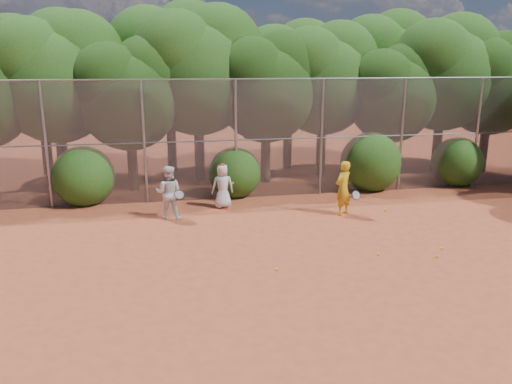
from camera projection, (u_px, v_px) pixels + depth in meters
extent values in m
plane|color=#A14024|center=(318.00, 262.00, 11.67)|extent=(80.00, 80.00, 0.00)
cylinder|color=gray|center=(46.00, 146.00, 15.56)|extent=(0.09, 0.09, 4.00)
cylinder|color=gray|center=(144.00, 143.00, 16.12)|extent=(0.09, 0.09, 4.00)
cylinder|color=gray|center=(236.00, 140.00, 16.68)|extent=(0.09, 0.09, 4.00)
cylinder|color=gray|center=(321.00, 138.00, 17.24)|extent=(0.09, 0.09, 4.00)
cylinder|color=gray|center=(402.00, 135.00, 17.80)|extent=(0.09, 0.09, 4.00)
cylinder|color=gray|center=(477.00, 133.00, 18.36)|extent=(0.09, 0.09, 4.00)
cylinder|color=gray|center=(265.00, 79.00, 16.36)|extent=(20.00, 0.05, 0.05)
cylinder|color=gray|center=(265.00, 139.00, 16.86)|extent=(20.00, 0.04, 0.04)
cube|color=slate|center=(265.00, 139.00, 16.86)|extent=(20.00, 0.02, 4.00)
cylinder|color=black|center=(62.00, 155.00, 18.12)|extent=(0.38, 0.38, 2.52)
sphere|color=#1D4511|center=(56.00, 86.00, 17.49)|extent=(4.03, 4.03, 4.03)
sphere|color=#1D4511|center=(79.00, 56.00, 17.77)|extent=(3.23, 3.23, 3.23)
sphere|color=#1D4511|center=(29.00, 62.00, 16.87)|extent=(3.02, 3.02, 3.02)
cylinder|color=black|center=(132.00, 161.00, 17.96)|extent=(0.36, 0.36, 2.17)
sphere|color=black|center=(129.00, 101.00, 17.43)|extent=(3.47, 3.47, 3.47)
sphere|color=black|center=(148.00, 75.00, 17.67)|extent=(2.78, 2.78, 2.78)
sphere|color=black|center=(109.00, 81.00, 16.89)|extent=(2.60, 2.60, 2.60)
cylinder|color=black|center=(199.00, 147.00, 19.32)|extent=(0.39, 0.39, 2.66)
sphere|color=#1D4511|center=(197.00, 79.00, 18.66)|extent=(4.26, 4.26, 4.26)
sphere|color=#1D4511|center=(218.00, 49.00, 18.96)|extent=(3.40, 3.40, 3.40)
sphere|color=#1D4511|center=(177.00, 55.00, 18.00)|extent=(3.19, 3.19, 3.19)
cylinder|color=black|center=(266.00, 153.00, 19.26)|extent=(0.37, 0.37, 2.27)
sphere|color=black|center=(266.00, 94.00, 18.70)|extent=(3.64, 3.64, 3.64)
sphere|color=black|center=(283.00, 69.00, 18.95)|extent=(2.91, 2.91, 2.91)
sphere|color=black|center=(250.00, 74.00, 18.14)|extent=(2.73, 2.73, 2.73)
cylinder|color=black|center=(321.00, 145.00, 20.47)|extent=(0.38, 0.38, 2.45)
sphere|color=#1D4511|center=(323.00, 86.00, 19.86)|extent=(3.92, 3.92, 3.92)
sphere|color=#1D4511|center=(339.00, 60.00, 20.13)|extent=(3.14, 3.14, 3.14)
sphere|color=#1D4511|center=(309.00, 65.00, 19.26)|extent=(2.94, 2.94, 2.94)
cylinder|color=black|center=(388.00, 152.00, 20.03)|extent=(0.36, 0.36, 2.10)
sphere|color=black|center=(392.00, 100.00, 19.51)|extent=(3.36, 3.36, 3.36)
sphere|color=black|center=(405.00, 77.00, 19.74)|extent=(2.69, 2.69, 2.69)
sphere|color=black|center=(381.00, 82.00, 18.99)|extent=(2.52, 2.52, 2.52)
cylinder|color=black|center=(437.00, 141.00, 21.01)|extent=(0.39, 0.39, 2.59)
sphere|color=#1D4511|center=(443.00, 80.00, 20.37)|extent=(4.14, 4.14, 4.14)
sphere|color=#1D4511|center=(458.00, 54.00, 20.65)|extent=(3.32, 3.32, 3.32)
sphere|color=#1D4511|center=(433.00, 59.00, 19.73)|extent=(3.11, 3.11, 3.11)
cylinder|color=black|center=(484.00, 144.00, 21.13)|extent=(0.37, 0.37, 2.31)
sphere|color=black|center=(490.00, 90.00, 20.56)|extent=(3.70, 3.70, 3.70)
sphere|color=black|center=(503.00, 67.00, 20.82)|extent=(2.96, 2.96, 2.96)
sphere|color=black|center=(482.00, 72.00, 19.99)|extent=(2.77, 2.77, 2.77)
cylinder|color=black|center=(46.00, 145.00, 20.10)|extent=(0.39, 0.39, 2.62)
sphere|color=#1D4511|center=(39.00, 79.00, 19.45)|extent=(4.20, 4.20, 4.20)
sphere|color=#1D4511|center=(61.00, 52.00, 19.74)|extent=(3.36, 3.36, 3.36)
sphere|color=#1D4511|center=(14.00, 57.00, 18.80)|extent=(3.15, 3.15, 3.15)
cylinder|color=black|center=(171.00, 138.00, 21.20)|extent=(0.40, 0.40, 2.80)
sphere|color=#1D4511|center=(169.00, 72.00, 20.51)|extent=(4.48, 4.48, 4.48)
sphere|color=#1D4511|center=(189.00, 44.00, 20.82)|extent=(3.58, 3.58, 3.58)
sphere|color=#1D4511|center=(148.00, 49.00, 19.82)|extent=(3.36, 3.36, 3.36)
cylinder|color=black|center=(288.00, 139.00, 21.79)|extent=(0.38, 0.38, 2.52)
sphere|color=#1D4511|center=(288.00, 82.00, 21.17)|extent=(4.03, 4.03, 4.03)
sphere|color=#1D4511|center=(305.00, 57.00, 21.45)|extent=(3.23, 3.23, 3.23)
sphere|color=#1D4511|center=(274.00, 62.00, 20.55)|extent=(3.02, 3.02, 3.02)
cylinder|color=black|center=(378.00, 132.00, 23.18)|extent=(0.40, 0.40, 2.73)
sphere|color=#1D4511|center=(382.00, 73.00, 22.50)|extent=(4.37, 4.37, 4.37)
sphere|color=#1D4511|center=(397.00, 49.00, 22.80)|extent=(3.49, 3.49, 3.49)
sphere|color=#1D4511|center=(370.00, 53.00, 21.83)|extent=(3.28, 3.28, 3.28)
sphere|color=#1D4511|center=(84.00, 174.00, 16.28)|extent=(2.00, 2.00, 2.00)
sphere|color=#1D4511|center=(235.00, 170.00, 17.24)|extent=(1.80, 1.80, 1.80)
sphere|color=#1D4511|center=(371.00, 159.00, 18.12)|extent=(2.20, 2.20, 2.20)
sphere|color=#1D4511|center=(457.00, 160.00, 18.82)|extent=(1.90, 1.90, 1.90)
imported|color=gold|center=(343.00, 188.00, 15.09)|extent=(0.73, 0.66, 1.67)
torus|color=black|center=(356.00, 195.00, 15.01)|extent=(0.33, 0.22, 0.28)
cylinder|color=black|center=(352.00, 197.00, 15.21)|extent=(0.09, 0.27, 0.15)
imported|color=silver|center=(223.00, 186.00, 15.85)|extent=(0.73, 0.50, 1.42)
ellipsoid|color=#A51718|center=(222.00, 165.00, 15.68)|extent=(0.22, 0.22, 0.13)
sphere|color=gold|center=(233.00, 183.00, 15.68)|extent=(0.07, 0.07, 0.07)
imported|color=silver|center=(169.00, 193.00, 14.71)|extent=(0.90, 0.78, 1.60)
torus|color=black|center=(179.00, 195.00, 14.48)|extent=(0.33, 0.24, 0.26)
cylinder|color=black|center=(178.00, 197.00, 14.67)|extent=(0.07, 0.25, 0.19)
sphere|color=gold|center=(378.00, 254.00, 12.02)|extent=(0.07, 0.07, 0.07)
sphere|color=gold|center=(385.00, 210.00, 15.63)|extent=(0.07, 0.07, 0.07)
sphere|color=gold|center=(437.00, 256.00, 11.90)|extent=(0.07, 0.07, 0.07)
sphere|color=gold|center=(442.00, 248.00, 12.41)|extent=(0.07, 0.07, 0.07)
sphere|color=gold|center=(276.00, 269.00, 11.17)|extent=(0.07, 0.07, 0.07)
sphere|color=gold|center=(417.00, 203.00, 16.47)|extent=(0.07, 0.07, 0.07)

